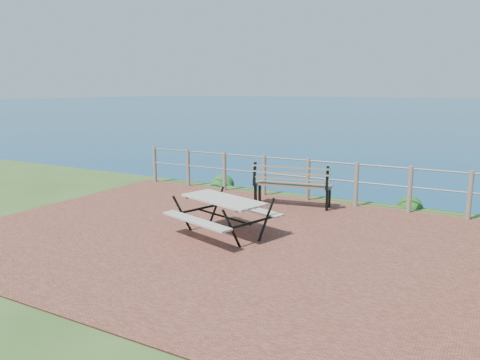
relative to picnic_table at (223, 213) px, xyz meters
The scene contains 6 objects.
ground 0.56m from the picnic_table, ahead, with size 10.00×7.00×0.12m, color brown.
safety_railing 3.33m from the picnic_table, 84.11° to the left, with size 9.40×0.10×1.00m.
picnic_table is the anchor object (origin of this frame).
park_bench 2.63m from the picnic_table, 84.87° to the left, with size 1.81×0.73×0.99m.
shrub_lip_west 4.79m from the picnic_table, 122.81° to the left, with size 0.66×0.66×0.36m, color #205623.
shrub_lip_east 4.82m from the picnic_table, 59.45° to the left, with size 0.68×0.68×0.39m, color #184515.
Camera 1 is at (3.86, -6.89, 2.63)m, focal length 35.00 mm.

